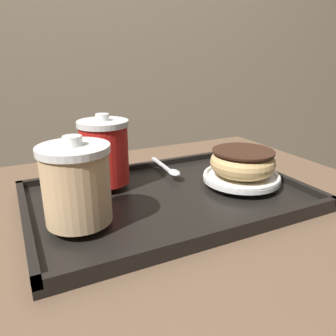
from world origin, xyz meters
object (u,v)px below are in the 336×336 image
object	(u,v)px
coffee_cup_front	(77,184)
spoon	(171,170)
donut_chocolate_glazed	(242,162)
coffee_cup_rear	(105,152)

from	to	relation	value
coffee_cup_front	spoon	distance (m)	0.25
coffee_cup_front	donut_chocolate_glazed	bearing A→B (deg)	4.47
coffee_cup_rear	spoon	size ratio (longest dim) A/B	0.95
coffee_cup_rear	donut_chocolate_glazed	xyz separation A→B (m)	(0.23, -0.11, -0.02)
coffee_cup_rear	spoon	distance (m)	0.14
coffee_cup_front	spoon	size ratio (longest dim) A/B	0.92
coffee_cup_front	spoon	world-z (taller)	coffee_cup_front
coffee_cup_front	coffee_cup_rear	size ratio (longest dim) A/B	0.97
donut_chocolate_glazed	spoon	distance (m)	0.15
coffee_cup_rear	donut_chocolate_glazed	world-z (taller)	coffee_cup_rear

